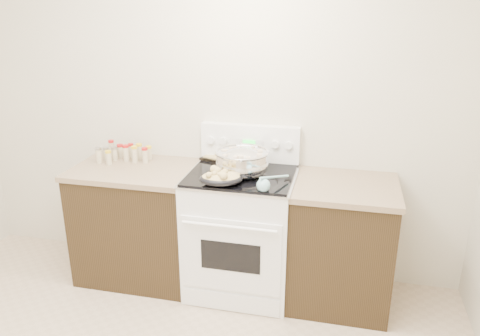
# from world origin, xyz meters

# --- Properties ---
(room_shell) EXTENTS (4.10, 3.60, 2.75)m
(room_shell) POSITION_xyz_m (0.00, 0.00, 1.70)
(room_shell) COLOR beige
(room_shell) RESTS_ON ground
(counter_left) EXTENTS (0.93, 0.67, 0.92)m
(counter_left) POSITION_xyz_m (-0.48, 1.43, 0.46)
(counter_left) COLOR black
(counter_left) RESTS_ON ground
(counter_right) EXTENTS (0.73, 0.67, 0.92)m
(counter_right) POSITION_xyz_m (1.08, 1.43, 0.46)
(counter_right) COLOR black
(counter_right) RESTS_ON ground
(kitchen_range) EXTENTS (0.78, 0.73, 1.22)m
(kitchen_range) POSITION_xyz_m (0.35, 1.42, 0.49)
(kitchen_range) COLOR white
(kitchen_range) RESTS_ON ground
(mixing_bowl) EXTENTS (0.49, 0.49, 0.23)m
(mixing_bowl) POSITION_xyz_m (0.36, 1.40, 1.03)
(mixing_bowl) COLOR silver
(mixing_bowl) RESTS_ON kitchen_range
(roasting_pan) EXTENTS (0.33, 0.27, 0.12)m
(roasting_pan) POSITION_xyz_m (0.26, 1.18, 0.99)
(roasting_pan) COLOR black
(roasting_pan) RESTS_ON kitchen_range
(baking_sheet) EXTENTS (0.48, 0.40, 0.06)m
(baking_sheet) POSITION_xyz_m (0.21, 1.70, 0.96)
(baking_sheet) COLOR black
(baking_sheet) RESTS_ON kitchen_range
(wooden_spoon) EXTENTS (0.14, 0.22, 0.04)m
(wooden_spoon) POSITION_xyz_m (0.19, 1.27, 0.95)
(wooden_spoon) COLOR #A3754A
(wooden_spoon) RESTS_ON kitchen_range
(blue_ladle) EXTENTS (0.18, 0.27, 0.11)m
(blue_ladle) POSITION_xyz_m (0.56, 1.15, 0.98)
(blue_ladle) COLOR #82B8C2
(blue_ladle) RESTS_ON kitchen_range
(spice_jars) EXTENTS (0.39, 0.24, 0.13)m
(spice_jars) POSITION_xyz_m (-0.63, 1.56, 0.98)
(spice_jars) COLOR #BFB28C
(spice_jars) RESTS_ON counter_left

